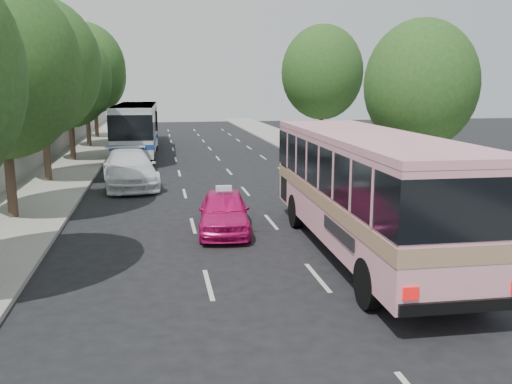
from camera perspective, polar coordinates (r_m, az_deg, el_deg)
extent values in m
plane|color=black|center=(16.24, 1.04, -6.81)|extent=(120.00, 120.00, 0.00)
cube|color=#9E998E|center=(35.90, -18.94, 2.71)|extent=(4.00, 90.00, 0.15)
cube|color=#9E998E|center=(37.32, 7.85, 3.49)|extent=(4.00, 90.00, 0.12)
cube|color=#9E998E|center=(36.12, -21.85, 3.88)|extent=(0.30, 90.00, 1.50)
cylinder|color=#38281E|center=(22.07, -24.48, 1.82)|extent=(0.36, 0.36, 3.61)
ellipsoid|color=#224C1B|center=(21.84, -25.31, 11.70)|extent=(5.70, 5.70, 6.56)
sphere|color=#224C1B|center=(21.51, -24.71, 14.82)|extent=(3.71, 3.71, 3.71)
cylinder|color=#38281E|center=(29.85, -21.21, 4.47)|extent=(0.36, 0.36, 3.80)
ellipsoid|color=#224C1B|center=(29.69, -21.77, 12.15)|extent=(6.00, 6.00, 6.90)
sphere|color=#224C1B|center=(29.38, -21.27, 14.55)|extent=(3.90, 3.90, 3.90)
cylinder|color=#38281E|center=(37.69, -18.81, 5.66)|extent=(0.36, 0.36, 3.50)
ellipsoid|color=#224C1B|center=(37.55, -19.17, 11.25)|extent=(5.52, 5.52, 6.35)
sphere|color=#224C1B|center=(37.23, -18.73, 12.99)|extent=(3.59, 3.59, 3.59)
cylinder|color=#38281E|center=(45.57, -17.26, 6.93)|extent=(0.36, 0.36, 3.99)
ellipsoid|color=#224C1B|center=(45.48, -17.58, 12.21)|extent=(6.30, 6.30, 7.24)
sphere|color=#224C1B|center=(45.19, -17.20, 13.84)|extent=(4.09, 4.09, 4.09)
cylinder|color=#38281E|center=(53.53, -16.47, 7.40)|extent=(0.36, 0.36, 3.72)
ellipsoid|color=#224C1B|center=(53.44, -16.71, 11.60)|extent=(5.88, 5.88, 6.76)
sphere|color=#224C1B|center=(53.13, -16.37, 12.89)|extent=(3.82, 3.82, 3.82)
cylinder|color=#38281E|center=(26.17, 16.51, 3.28)|extent=(0.36, 0.36, 3.23)
ellipsoid|color=#224C1B|center=(25.95, 16.94, 10.74)|extent=(5.10, 5.10, 5.87)
sphere|color=#224C1B|center=(25.88, 18.19, 12.93)|extent=(3.32, 3.31, 3.31)
cylinder|color=#38281E|center=(41.07, 6.85, 6.80)|extent=(0.36, 0.36, 3.80)
ellipsoid|color=#224C1B|center=(40.96, 6.99, 12.39)|extent=(6.00, 6.00, 6.90)
sphere|color=#224C1B|center=(40.83, 7.71, 14.06)|extent=(3.90, 3.90, 3.90)
cube|color=pink|center=(16.27, 11.44, 0.72)|extent=(3.14, 11.48, 3.06)
cube|color=#9E7A59|center=(16.34, 11.40, -0.50)|extent=(3.18, 11.50, 0.40)
cube|color=black|center=(16.18, 11.52, 2.66)|extent=(3.19, 11.51, 1.25)
cube|color=pink|center=(16.08, 11.64, 5.76)|extent=(3.16, 11.50, 0.18)
cylinder|color=black|center=(19.43, 4.25, -1.99)|extent=(0.37, 1.19, 1.19)
cylinder|color=black|center=(20.16, 11.34, -1.70)|extent=(0.37, 1.19, 1.19)
cylinder|color=black|center=(12.73, 11.78, -9.42)|extent=(0.37, 1.19, 1.19)
cylinder|color=black|center=(13.81, 21.86, -8.35)|extent=(0.37, 1.19, 1.19)
imported|color=#DB136E|center=(18.77, -3.38, -2.04)|extent=(2.15, 4.40, 1.45)
imported|color=white|center=(27.82, -13.17, 2.41)|extent=(3.20, 6.43, 1.79)
cube|color=silver|center=(39.27, -12.46, 6.73)|extent=(2.87, 12.28, 3.11)
cube|color=black|center=(39.24, -12.49, 7.28)|extent=(2.92, 12.31, 1.53)
cube|color=navy|center=(39.34, -12.41, 5.58)|extent=(2.91, 12.30, 0.31)
cube|color=silver|center=(39.19, -12.56, 8.89)|extent=(2.89, 12.30, 0.14)
cylinder|color=black|center=(43.33, -13.61, 5.02)|extent=(0.35, 1.13, 1.12)
cylinder|color=black|center=(43.21, -10.56, 5.12)|extent=(0.35, 1.13, 1.12)
cylinder|color=black|center=(35.27, -14.62, 3.61)|extent=(0.35, 1.13, 1.12)
cylinder|color=black|center=(35.12, -10.88, 3.74)|extent=(0.35, 1.13, 1.12)
cube|color=silver|center=(46.81, -12.14, 7.30)|extent=(2.88, 11.70, 2.95)
cube|color=black|center=(46.79, -12.16, 7.75)|extent=(2.93, 11.73, 1.45)
cube|color=navy|center=(46.87, -12.10, 6.39)|extent=(2.92, 11.72, 0.29)
cube|color=silver|center=(46.74, -12.21, 9.03)|extent=(2.90, 11.72, 0.14)
cylinder|color=black|center=(50.60, -13.33, 5.85)|extent=(0.35, 1.08, 1.07)
cylinder|color=black|center=(50.61, -10.87, 5.95)|extent=(0.35, 1.08, 1.07)
cylinder|color=black|center=(42.89, -13.47, 4.92)|extent=(0.35, 1.08, 1.07)
cylinder|color=black|center=(42.90, -10.57, 5.04)|extent=(0.35, 1.08, 1.07)
cube|color=silver|center=(18.60, -3.41, 0.40)|extent=(0.57, 0.24, 0.18)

